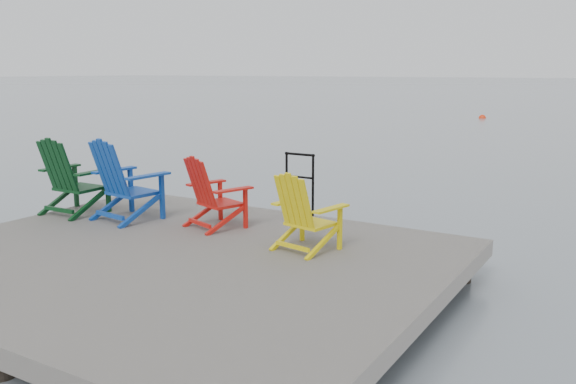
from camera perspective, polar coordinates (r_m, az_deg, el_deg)
The scene contains 8 objects.
ground at distance 7.29m, azimuth -10.51°, elevation -9.50°, with size 400.00×400.00×0.00m, color slate.
dock at distance 7.17m, azimuth -10.61°, elevation -6.90°, with size 6.00×5.00×1.40m.
handrail at distance 8.79m, azimuth 1.09°, elevation 1.36°, with size 0.48×0.04×0.90m.
chair_green at distance 9.35m, azimuth -19.66°, elevation 1.40°, with size 0.89×0.82×1.11m.
chair_blue at distance 8.75m, azimuth -15.13°, elevation 1.11°, with size 0.99×0.93×1.13m.
chair_red at distance 8.11m, azimuth -7.07°, elevation -0.01°, with size 0.91×0.87×0.96m.
chair_yellow at distance 7.04m, azimuth 1.53°, elevation -1.84°, with size 0.82×0.78×0.92m.
buoy_b at distance 34.58m, azimuth 17.72°, elevation 6.59°, with size 0.39×0.39×0.39m, color red.
Camera 1 is at (4.57, -5.05, 2.57)m, focal length 38.00 mm.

